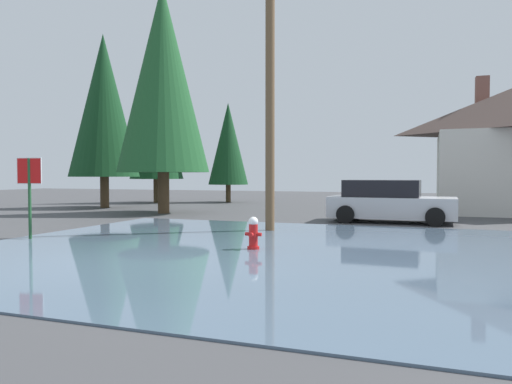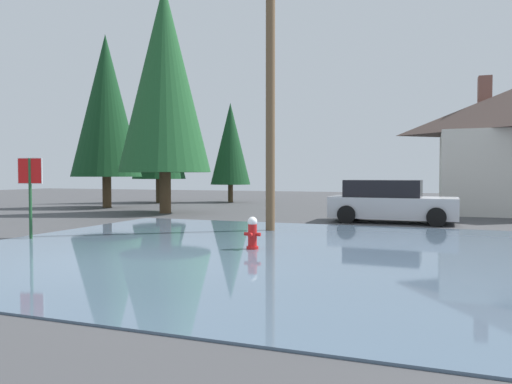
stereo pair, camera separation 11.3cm
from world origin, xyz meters
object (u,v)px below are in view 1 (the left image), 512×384
at_px(utility_pole, 270,83).
at_px(pine_tree_tall_left, 104,106).
at_px(parked_car, 389,202).
at_px(pine_tree_short_left, 156,124).
at_px(pine_tree_mid_left, 163,78).
at_px(fire_hydrant, 253,234).
at_px(pine_tree_far_center, 228,144).
at_px(stop_sign_near, 29,182).

xyz_separation_m(utility_pole, pine_tree_tall_left, (-11.46, 7.14, 0.81)).
height_order(parked_car, pine_tree_short_left, pine_tree_short_left).
bearing_deg(pine_tree_tall_left, utility_pole, -31.92).
distance_m(parked_car, pine_tree_short_left, 16.99).
distance_m(parked_car, pine_tree_mid_left, 11.20).
relative_size(fire_hydrant, utility_pole, 0.09).
distance_m(pine_tree_tall_left, pine_tree_mid_left, 5.31).
bearing_deg(utility_pole, pine_tree_far_center, 117.75).
bearing_deg(stop_sign_near, pine_tree_tall_left, 118.66).
bearing_deg(pine_tree_short_left, stop_sign_near, -69.69).
bearing_deg(pine_tree_tall_left, pine_tree_far_center, 58.39).
bearing_deg(pine_tree_short_left, utility_pole, -46.76).
xyz_separation_m(stop_sign_near, pine_tree_mid_left, (-1.30, 9.01, 4.47)).
height_order(fire_hydrant, utility_pole, utility_pole).
bearing_deg(stop_sign_near, pine_tree_mid_left, 98.21).
distance_m(stop_sign_near, parked_car, 11.85).
relative_size(stop_sign_near, pine_tree_short_left, 0.27).
relative_size(stop_sign_near, pine_tree_tall_left, 0.24).
bearing_deg(pine_tree_far_center, stop_sign_near, -83.79).
bearing_deg(pine_tree_tall_left, stop_sign_near, -61.34).
height_order(parked_car, pine_tree_tall_left, pine_tree_tall_left).
height_order(stop_sign_near, utility_pole, utility_pole).
xyz_separation_m(utility_pole, pine_tree_far_center, (-7.31, 13.89, -0.85)).
relative_size(pine_tree_short_left, pine_tree_far_center, 1.32).
xyz_separation_m(pine_tree_tall_left, pine_tree_short_left, (0.16, 4.88, -0.50)).
distance_m(utility_pole, parked_car, 6.44).
bearing_deg(pine_tree_tall_left, pine_tree_mid_left, -24.19).
bearing_deg(parked_car, pine_tree_short_left, 151.47).
bearing_deg(fire_hydrant, stop_sign_near, -176.68).
bearing_deg(parked_car, utility_pole, -127.62).
xyz_separation_m(pine_tree_short_left, pine_tree_far_center, (3.99, 1.87, -1.16)).
distance_m(parked_car, pine_tree_tall_left, 15.64).
height_order(parked_car, pine_tree_mid_left, pine_tree_mid_left).
bearing_deg(pine_tree_short_left, parked_car, -28.53).
relative_size(utility_pole, pine_tree_tall_left, 0.96).
height_order(pine_tree_tall_left, pine_tree_short_left, pine_tree_tall_left).
bearing_deg(utility_pole, pine_tree_tall_left, 148.08).
bearing_deg(fire_hydrant, pine_tree_far_center, 114.80).
bearing_deg(stop_sign_near, parked_car, 43.71).
bearing_deg(utility_pole, parked_car, 52.38).
distance_m(pine_tree_mid_left, pine_tree_far_center, 9.24).
distance_m(fire_hydrant, pine_tree_mid_left, 12.74).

